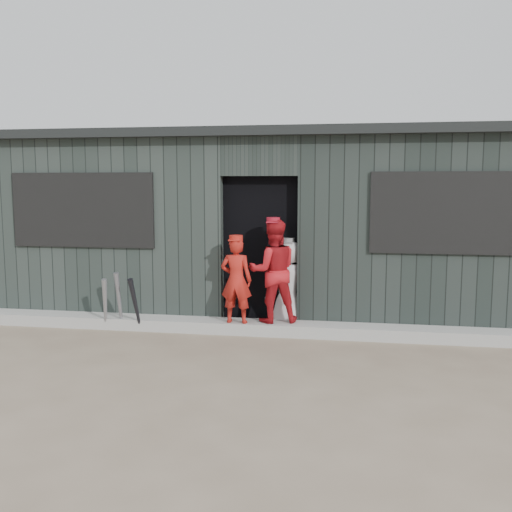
% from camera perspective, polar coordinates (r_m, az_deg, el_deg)
% --- Properties ---
extents(ground, '(80.00, 80.00, 0.00)m').
position_cam_1_polar(ground, '(5.66, -3.10, -12.40)').
color(ground, '#705F4D').
rests_on(ground, ground).
extents(curb, '(8.00, 0.36, 0.15)m').
position_cam_1_polar(curb, '(7.35, 0.03, -7.15)').
color(curb, '#969691').
rests_on(curb, ground).
extents(bat_left, '(0.17, 0.27, 0.71)m').
position_cam_1_polar(bat_left, '(7.64, -14.85, -4.71)').
color(bat_left, gray).
rests_on(bat_left, ground).
extents(bat_mid, '(0.09, 0.20, 0.78)m').
position_cam_1_polar(bat_mid, '(7.63, -13.52, -4.42)').
color(bat_mid, gray).
rests_on(bat_mid, ground).
extents(bat_right, '(0.10, 0.33, 0.73)m').
position_cam_1_polar(bat_right, '(7.44, -11.95, -4.83)').
color(bat_right, black).
rests_on(bat_right, ground).
extents(player_red_left, '(0.40, 0.27, 1.09)m').
position_cam_1_polar(player_red_left, '(7.18, -1.99, -2.44)').
color(player_red_left, '#AC1C15').
rests_on(player_red_left, curb).
extents(player_red_right, '(0.75, 0.66, 1.31)m').
position_cam_1_polar(player_red_right, '(7.22, 1.72, -1.51)').
color(player_red_right, '#B4161C').
rests_on(player_red_right, curb).
extents(player_grey_back, '(0.67, 0.55, 1.18)m').
position_cam_1_polar(player_grey_back, '(7.48, 3.17, -2.87)').
color(player_grey_back, '#B8B8B8').
rests_on(player_grey_back, ground).
extents(dugout, '(8.30, 3.30, 2.62)m').
position_cam_1_polar(dugout, '(8.81, 1.84, 3.23)').
color(dugout, black).
rests_on(dugout, ground).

